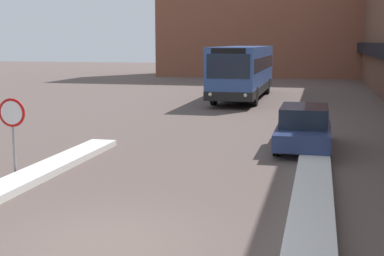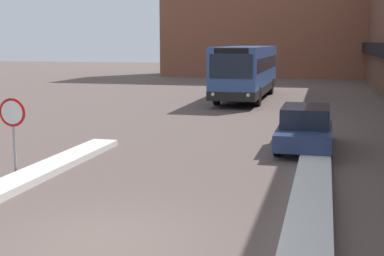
% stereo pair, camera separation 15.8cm
% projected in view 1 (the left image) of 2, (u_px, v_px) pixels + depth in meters
% --- Properties ---
extents(ground_plane, '(160.00, 160.00, 0.00)m').
position_uv_depth(ground_plane, '(105.00, 242.00, 9.63)').
color(ground_plane, brown).
extents(building_backdrop_far, '(26.00, 8.00, 14.97)m').
position_uv_depth(building_backdrop_far, '(286.00, 4.00, 55.35)').
color(building_backdrop_far, brown).
rests_on(building_backdrop_far, ground_plane).
extents(snow_bank_left, '(0.90, 11.97, 0.19)m').
position_uv_depth(snow_bank_left, '(8.00, 187.00, 12.95)').
color(snow_bank_left, silver).
rests_on(snow_bank_left, ground_plane).
extents(snow_bank_right, '(0.90, 14.24, 0.24)m').
position_uv_depth(snow_bank_right, '(312.00, 197.00, 12.05)').
color(snow_bank_right, silver).
rests_on(snow_bank_right, ground_plane).
extents(city_bus, '(2.64, 11.62, 3.28)m').
position_uv_depth(city_bus, '(243.00, 71.00, 33.42)').
color(city_bus, '#335193').
rests_on(city_bus, ground_plane).
extents(parked_car_front, '(1.80, 4.50, 1.43)m').
position_uv_depth(parked_car_front, '(304.00, 127.00, 18.03)').
color(parked_car_front, navy).
rests_on(parked_car_front, ground_plane).
extents(stop_sign, '(0.76, 0.08, 2.11)m').
position_uv_depth(stop_sign, '(12.00, 120.00, 14.08)').
color(stop_sign, gray).
rests_on(stop_sign, ground_plane).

